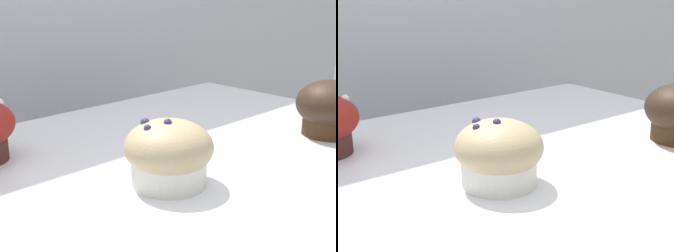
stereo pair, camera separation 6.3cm
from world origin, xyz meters
TOP-DOWN VIEW (x-y plane):
  - muffin_front_center at (0.02, -0.04)m, footprint 0.11×0.11m
  - muffin_back_left at (0.33, -0.08)m, footprint 0.10×0.10m

SIDE VIEW (x-z plane):
  - muffin_front_center at x=0.02m, z-range 0.91..0.99m
  - muffin_back_left at x=0.33m, z-range 0.91..1.00m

